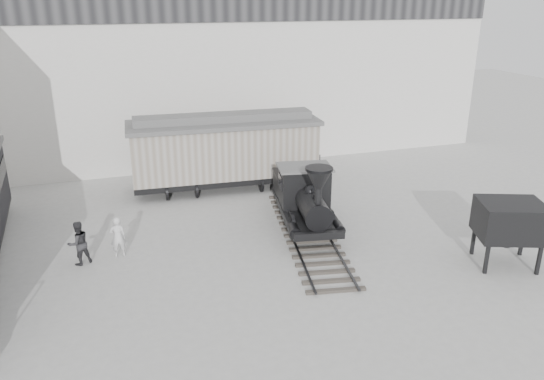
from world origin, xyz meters
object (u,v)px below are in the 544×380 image
object	(u,v)px
visitor_b	(79,243)
locomotive	(306,201)
boxcar	(225,150)
coal_hopper	(509,225)
visitor_a	(118,237)

from	to	relation	value
visitor_b	locomotive	bearing A→B (deg)	158.18
boxcar	coal_hopper	bearing A→B (deg)	-51.75
locomotive	boxcar	bearing A→B (deg)	118.65
visitor_b	boxcar	bearing A→B (deg)	-161.93
boxcar	visitor_b	size ratio (longest dim) A/B	5.75
boxcar	visitor_b	distance (m)	9.54
locomotive	boxcar	world-z (taller)	boxcar
coal_hopper	visitor_b	bearing A→B (deg)	-177.50
visitor_b	coal_hopper	xyz separation A→B (m)	(14.81, -4.91, 0.74)
visitor_a	boxcar	bearing A→B (deg)	-134.41
boxcar	visitor_a	size ratio (longest dim) A/B	6.00
locomotive	visitor_a	xyz separation A→B (m)	(-7.64, -0.17, -0.43)
coal_hopper	locomotive	bearing A→B (deg)	158.59
visitor_b	coal_hopper	size ratio (longest dim) A/B	0.62
visitor_b	coal_hopper	world-z (taller)	coal_hopper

